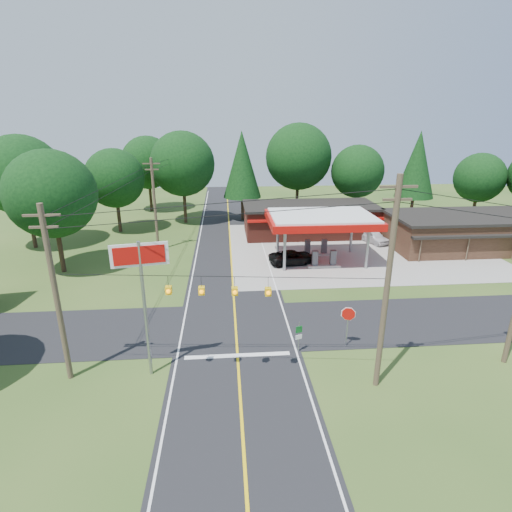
{
  "coord_description": "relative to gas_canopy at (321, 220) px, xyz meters",
  "views": [
    {
      "loc": [
        -0.57,
        -24.85,
        13.93
      ],
      "look_at": [
        2.0,
        7.0,
        2.8
      ],
      "focal_mm": 28.0,
      "sensor_mm": 36.0,
      "label": 1
    }
  ],
  "objects": [
    {
      "name": "octagonal_stop_sign",
      "position": [
        -2.0,
        -16.01,
        -2.19
      ],
      "size": [
        0.91,
        0.33,
        2.76
      ],
      "color": "gray",
      "rests_on": "ground"
    },
    {
      "name": "suv_car",
      "position": [
        -2.84,
        -0.67,
        -3.6
      ],
      "size": [
        5.43,
        5.43,
        1.34
      ],
      "primitive_type": "imported",
      "rotation": [
        0.0,
        0.0,
        1.7
      ],
      "color": "black",
      "rests_on": "ground"
    },
    {
      "name": "ground",
      "position": [
        -9.0,
        -13.0,
        -4.27
      ],
      "size": [
        120.0,
        120.0,
        0.0
      ],
      "primitive_type": "plane",
      "color": "#2C4A1A",
      "rests_on": "ground"
    },
    {
      "name": "main_highway",
      "position": [
        -9.0,
        -13.0,
        -4.26
      ],
      "size": [
        8.0,
        120.0,
        0.02
      ],
      "primitive_type": "cube",
      "color": "black",
      "rests_on": "ground"
    },
    {
      "name": "convenience_store",
      "position": [
        1.0,
        9.98,
        -2.35
      ],
      "size": [
        16.4,
        7.55,
        3.8
      ],
      "color": "#592219",
      "rests_on": "ground"
    },
    {
      "name": "utility_pole_far_left",
      "position": [
        -17.0,
        5.0,
        0.93
      ],
      "size": [
        1.8,
        0.3,
        10.0
      ],
      "color": "#473828",
      "rests_on": "ground"
    },
    {
      "name": "gas_canopy",
      "position": [
        0.0,
        0.0,
        0.0
      ],
      "size": [
        10.6,
        7.4,
        4.88
      ],
      "color": "gray",
      "rests_on": "ground"
    },
    {
      "name": "lane_center_yellow",
      "position": [
        -9.0,
        -13.0,
        -4.24
      ],
      "size": [
        0.15,
        110.0,
        0.0
      ],
      "primitive_type": "cube",
      "color": "yellow",
      "rests_on": "main_highway"
    },
    {
      "name": "route_sign_post",
      "position": [
        -5.2,
        -16.52,
        -3.01
      ],
      "size": [
        0.42,
        0.17,
        2.12
      ],
      "color": "gray",
      "rests_on": "ground"
    },
    {
      "name": "treeline_backdrop",
      "position": [
        -8.18,
        11.01,
        3.22
      ],
      "size": [
        70.27,
        51.59,
        13.3
      ],
      "color": "#332316",
      "rests_on": "ground"
    },
    {
      "name": "overhead_beacons",
      "position": [
        -10.0,
        -19.0,
        1.95
      ],
      "size": [
        17.04,
        2.04,
        1.03
      ],
      "color": "black",
      "rests_on": "ground"
    },
    {
      "name": "sedan_car",
      "position": [
        7.79,
        5.72,
        -3.55
      ],
      "size": [
        5.37,
        5.37,
        1.44
      ],
      "primitive_type": "imported",
      "rotation": [
        0.0,
        0.0,
        0.34
      ],
      "color": "silver",
      "rests_on": "ground"
    },
    {
      "name": "utility_pole_near_left",
      "position": [
        -18.5,
        -18.0,
        0.93
      ],
      "size": [
        1.8,
        0.3,
        10.0
      ],
      "color": "#473828",
      "rests_on": "ground"
    },
    {
      "name": "big_stop_sign",
      "position": [
        -14.0,
        -18.01,
        1.77
      ],
      "size": [
        2.92,
        0.63,
        7.95
      ],
      "color": "gray",
      "rests_on": "ground"
    },
    {
      "name": "utility_pole_north",
      "position": [
        -15.5,
        22.0,
        0.48
      ],
      "size": [
        0.3,
        0.3,
        9.5
      ],
      "color": "#473828",
      "rests_on": "ground"
    },
    {
      "name": "strip_building",
      "position": [
        19.0,
        2.98,
        -2.35
      ],
      "size": [
        20.4,
        8.75,
        3.8
      ],
      "color": "#392217",
      "rests_on": "ground"
    },
    {
      "name": "cross_road",
      "position": [
        -9.0,
        -13.0,
        -4.25
      ],
      "size": [
        70.0,
        7.0,
        0.02
      ],
      "primitive_type": "cube",
      "color": "black",
      "rests_on": "ground"
    },
    {
      "name": "utility_pole_near_right",
      "position": [
        -1.5,
        -20.0,
        1.69
      ],
      "size": [
        1.8,
        0.3,
        11.5
      ],
      "color": "#473828",
      "rests_on": "ground"
    }
  ]
}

